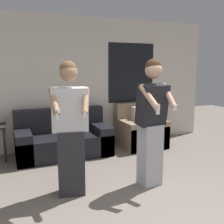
{
  "coord_description": "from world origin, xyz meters",
  "views": [
    {
      "loc": [
        -1.57,
        -2.04,
        1.68
      ],
      "look_at": [
        -0.26,
        1.15,
        1.09
      ],
      "focal_mm": 42.0,
      "sensor_mm": 36.0,
      "label": 1
    }
  ],
  "objects_px": {
    "armchair": "(140,131)",
    "person_right": "(152,121)",
    "couch": "(63,140)",
    "person_left": "(70,129)"
  },
  "relations": [
    {
      "from": "couch",
      "to": "armchair",
      "type": "relative_size",
      "value": 1.95
    },
    {
      "from": "person_left",
      "to": "person_right",
      "type": "distance_m",
      "value": 1.13
    },
    {
      "from": "couch",
      "to": "person_right",
      "type": "xyz_separation_m",
      "value": [
        0.88,
        -1.79,
        0.64
      ]
    },
    {
      "from": "armchair",
      "to": "person_right",
      "type": "bearing_deg",
      "value": -114.01
    },
    {
      "from": "armchair",
      "to": "person_right",
      "type": "distance_m",
      "value": 2.02
    },
    {
      "from": "armchair",
      "to": "couch",
      "type": "bearing_deg",
      "value": 178.84
    },
    {
      "from": "couch",
      "to": "person_right",
      "type": "distance_m",
      "value": 2.1
    },
    {
      "from": "couch",
      "to": "person_left",
      "type": "height_order",
      "value": "person_left"
    },
    {
      "from": "person_right",
      "to": "armchair",
      "type": "bearing_deg",
      "value": 65.99
    },
    {
      "from": "couch",
      "to": "armchair",
      "type": "height_order",
      "value": "armchair"
    }
  ]
}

